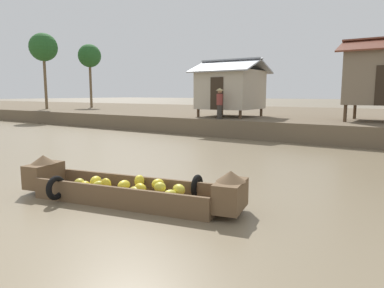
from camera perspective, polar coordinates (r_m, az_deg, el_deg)
The scene contains 7 objects.
ground_plane at distance 12.53m, azimuth 2.04°, elevation -2.42°, with size 300.00×300.00×0.00m, color #7A6B51.
riverbank_strip at distance 26.94m, azimuth 20.02°, elevation 3.75°, with size 160.00×20.00×0.93m, color brown.
banana_boat at distance 7.69m, azimuth -10.46°, elevation -7.08°, with size 5.11×2.29×0.86m.
stilt_house_left at distance 21.34m, azimuth 6.25°, elevation 8.88°, with size 3.83×3.75×3.37m.
palm_tree_mid at distance 34.49m, azimuth -22.83°, elevation 14.10°, with size 2.41×2.41×6.58m.
palm_tree_far at distance 36.74m, azimuth -16.18°, elevation 13.40°, with size 2.20×2.20×6.10m.
vendor_person at distance 19.24m, azimuth 4.48°, elevation 6.81°, with size 0.44×0.44×1.66m.
Camera 1 is at (6.53, -0.44, 2.29)m, focal length 33.10 mm.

